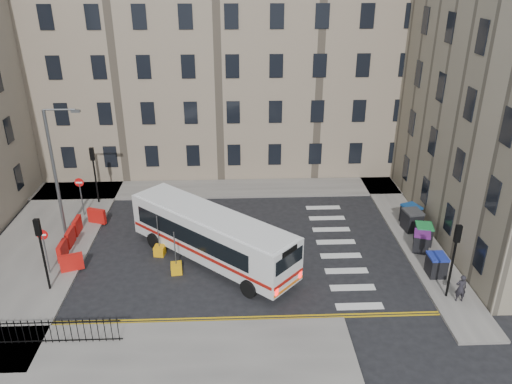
{
  "coord_description": "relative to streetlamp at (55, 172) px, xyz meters",
  "views": [
    {
      "loc": [
        -2.06,
        -26.18,
        15.68
      ],
      "look_at": [
        -0.91,
        1.51,
        3.0
      ],
      "focal_mm": 35.0,
      "sensor_mm": 36.0,
      "label": 1
    }
  ],
  "objects": [
    {
      "name": "pavement_north",
      "position": [
        7.0,
        6.6,
        -4.26
      ],
      "size": [
        36.0,
        3.2,
        0.15
      ],
      "primitive_type": "cube",
      "color": "slate",
      "rests_on": "ground"
    },
    {
      "name": "roadworks_barriers",
      "position": [
        1.16,
        -1.5,
        -3.69
      ],
      "size": [
        1.66,
        6.26,
        1.0
      ],
      "color": "red",
      "rests_on": "pavement_west"
    },
    {
      "name": "pedestrian",
      "position": [
        22.07,
        -7.93,
        -3.43
      ],
      "size": [
        0.58,
        0.4,
        1.52
      ],
      "primitive_type": "imported",
      "rotation": [
        0.0,
        0.0,
        3.07
      ],
      "color": "black",
      "rests_on": "pavement_east"
    },
    {
      "name": "bus",
      "position": [
        9.43,
        -3.41,
        -2.61
      ],
      "size": [
        9.76,
        9.26,
        2.99
      ],
      "rotation": [
        0.0,
        0.0,
        0.83
      ],
      "color": "silver",
      "rests_on": "ground"
    },
    {
      "name": "wheelie_bin_c",
      "position": [
        22.2,
        -2.18,
        -3.56
      ],
      "size": [
        1.16,
        1.28,
        1.24
      ],
      "rotation": [
        0.0,
        0.0,
        -0.19
      ],
      "color": "black",
      "rests_on": "pavement_east"
    },
    {
      "name": "traffic_light_sw",
      "position": [
        1.0,
        -6.0,
        -1.47
      ],
      "size": [
        0.28,
        0.22,
        4.1
      ],
      "color": "black",
      "rests_on": "pavement_west"
    },
    {
      "name": "traffic_light_nw",
      "position": [
        1.0,
        4.5,
        -1.47
      ],
      "size": [
        0.28,
        0.22,
        4.1
      ],
      "color": "black",
      "rests_on": "pavement_west"
    },
    {
      "name": "wheelie_bin_b",
      "position": [
        21.79,
        -3.01,
        -3.59
      ],
      "size": [
        1.24,
        1.32,
        1.18
      ],
      "rotation": [
        0.0,
        0.0,
        -0.36
      ],
      "color": "black",
      "rests_on": "pavement_east"
    },
    {
      "name": "pavement_east",
      "position": [
        22.0,
        2.0,
        -4.26
      ],
      "size": [
        2.4,
        26.0,
        0.15
      ],
      "primitive_type": "cube",
      "color": "slate",
      "rests_on": "ground"
    },
    {
      "name": "wheelie_bin_d",
      "position": [
        22.07,
        -0.44,
        -3.52
      ],
      "size": [
        1.21,
        1.34,
        1.33
      ],
      "rotation": [
        0.0,
        0.0,
        0.15
      ],
      "color": "black",
      "rests_on": "pavement_east"
    },
    {
      "name": "traffic_light_east",
      "position": [
        21.6,
        -7.5,
        -1.47
      ],
      "size": [
        0.28,
        0.22,
        4.1
      ],
      "color": "black",
      "rests_on": "pavement_east"
    },
    {
      "name": "ground",
      "position": [
        13.0,
        -2.0,
        -4.34
      ],
      "size": [
        120.0,
        120.0,
        0.0
      ],
      "primitive_type": "plane",
      "color": "black",
      "rests_on": "ground"
    },
    {
      "name": "streetlamp",
      "position": [
        0.0,
        0.0,
        0.0
      ],
      "size": [
        0.5,
        0.22,
        8.14
      ],
      "color": "#595B5E",
      "rests_on": "pavement_west"
    },
    {
      "name": "pavement_west",
      "position": [
        -1.0,
        -1.0,
        -4.26
      ],
      "size": [
        6.0,
        22.0,
        0.15
      ],
      "primitive_type": "cube",
      "color": "slate",
      "rests_on": "ground"
    },
    {
      "name": "iron_railings",
      "position": [
        1.75,
        -10.2,
        -3.59
      ],
      "size": [
        7.8,
        0.04,
        1.2
      ],
      "color": "black",
      "rests_on": "pavement_sw"
    },
    {
      "name": "terrace_north",
      "position": [
        6.0,
        13.5,
        4.28
      ],
      "size": [
        38.3,
        10.8,
        17.2
      ],
      "color": "gray",
      "rests_on": "ground"
    },
    {
      "name": "bollard_yellow",
      "position": [
        6.31,
        -2.66,
        -4.04
      ],
      "size": [
        0.69,
        0.69,
        0.6
      ],
      "primitive_type": "cube",
      "rotation": [
        0.0,
        0.0,
        -0.16
      ],
      "color": "orange",
      "rests_on": "ground"
    },
    {
      "name": "pavement_sw",
      "position": [
        6.0,
        -12.0,
        -4.26
      ],
      "size": [
        20.0,
        6.0,
        0.15
      ],
      "primitive_type": "cube",
      "color": "slate",
      "rests_on": "ground"
    },
    {
      "name": "no_entry_south",
      "position": [
        0.5,
        -4.5,
        -2.26
      ],
      "size": [
        0.6,
        0.08,
        3.0
      ],
      "color": "#595B5E",
      "rests_on": "pavement_west"
    },
    {
      "name": "bollard_chevron",
      "position": [
        7.49,
        -4.6,
        -4.04
      ],
      "size": [
        0.67,
        0.67,
        0.6
      ],
      "primitive_type": "cube",
      "rotation": [
        0.0,
        0.0,
        0.12
      ],
      "color": "#E5A20D",
      "rests_on": "ground"
    },
    {
      "name": "no_entry_north",
      "position": [
        0.5,
        2.5,
        -2.26
      ],
      "size": [
        0.6,
        0.08,
        3.0
      ],
      "color": "#595B5E",
      "rests_on": "pavement_west"
    },
    {
      "name": "wheelie_bin_e",
      "position": [
        22.27,
        0.43,
        -3.56
      ],
      "size": [
        1.32,
        1.4,
        1.25
      ],
      "rotation": [
        0.0,
        0.0,
        0.36
      ],
      "color": "black",
      "rests_on": "pavement_east"
    },
    {
      "name": "wheelie_bin_a",
      "position": [
        21.73,
        -5.57,
        -3.58
      ],
      "size": [
        0.95,
        1.09,
        1.21
      ],
      "rotation": [
        0.0,
        0.0,
        0.0
      ],
      "color": "black",
      "rests_on": "pavement_east"
    }
  ]
}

